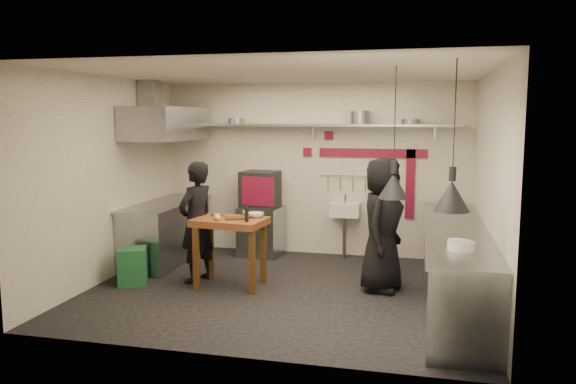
% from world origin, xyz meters
% --- Properties ---
extents(floor, '(5.00, 5.00, 0.00)m').
position_xyz_m(floor, '(0.00, 0.00, 0.00)').
color(floor, black).
rests_on(floor, ground).
extents(ceiling, '(5.00, 5.00, 0.00)m').
position_xyz_m(ceiling, '(0.00, 0.00, 2.80)').
color(ceiling, beige).
rests_on(ceiling, floor).
extents(wall_back, '(5.00, 0.04, 2.80)m').
position_xyz_m(wall_back, '(0.00, 2.10, 1.40)').
color(wall_back, silver).
rests_on(wall_back, floor).
extents(wall_front, '(5.00, 0.04, 2.80)m').
position_xyz_m(wall_front, '(0.00, -2.10, 1.40)').
color(wall_front, silver).
rests_on(wall_front, floor).
extents(wall_left, '(0.04, 4.20, 2.80)m').
position_xyz_m(wall_left, '(-2.50, 0.00, 1.40)').
color(wall_left, silver).
rests_on(wall_left, floor).
extents(wall_right, '(0.04, 4.20, 2.80)m').
position_xyz_m(wall_right, '(2.50, 0.00, 1.40)').
color(wall_right, silver).
rests_on(wall_right, floor).
extents(red_band_horiz, '(1.70, 0.02, 0.14)m').
position_xyz_m(red_band_horiz, '(0.95, 2.08, 1.68)').
color(red_band_horiz, maroon).
rests_on(red_band_horiz, wall_back).
extents(red_band_vert, '(0.14, 0.02, 1.10)m').
position_xyz_m(red_band_vert, '(1.55, 2.08, 1.20)').
color(red_band_vert, maroon).
rests_on(red_band_vert, wall_back).
extents(red_tile_a, '(0.14, 0.02, 0.14)m').
position_xyz_m(red_tile_a, '(0.25, 2.08, 1.95)').
color(red_tile_a, maroon).
rests_on(red_tile_a, wall_back).
extents(red_tile_b, '(0.14, 0.02, 0.14)m').
position_xyz_m(red_tile_b, '(-0.10, 2.08, 1.68)').
color(red_tile_b, maroon).
rests_on(red_tile_b, wall_back).
extents(back_shelf, '(4.60, 0.34, 0.04)m').
position_xyz_m(back_shelf, '(0.00, 1.92, 2.12)').
color(back_shelf, gray).
rests_on(back_shelf, wall_back).
extents(shelf_bracket_left, '(0.04, 0.06, 0.24)m').
position_xyz_m(shelf_bracket_left, '(-1.90, 2.07, 2.02)').
color(shelf_bracket_left, gray).
rests_on(shelf_bracket_left, wall_back).
extents(shelf_bracket_mid, '(0.04, 0.06, 0.24)m').
position_xyz_m(shelf_bracket_mid, '(0.00, 2.07, 2.02)').
color(shelf_bracket_mid, gray).
rests_on(shelf_bracket_mid, wall_back).
extents(shelf_bracket_right, '(0.04, 0.06, 0.24)m').
position_xyz_m(shelf_bracket_right, '(1.90, 2.07, 2.02)').
color(shelf_bracket_right, gray).
rests_on(shelf_bracket_right, wall_back).
extents(pan_far_left, '(0.31, 0.31, 0.09)m').
position_xyz_m(pan_far_left, '(-1.26, 1.92, 2.19)').
color(pan_far_left, gray).
rests_on(pan_far_left, back_shelf).
extents(pan_mid_left, '(0.24, 0.24, 0.07)m').
position_xyz_m(pan_mid_left, '(-1.23, 1.92, 2.18)').
color(pan_mid_left, gray).
rests_on(pan_mid_left, back_shelf).
extents(stock_pot, '(0.37, 0.37, 0.20)m').
position_xyz_m(stock_pot, '(0.77, 1.92, 2.24)').
color(stock_pot, gray).
rests_on(stock_pot, back_shelf).
extents(pan_right, '(0.34, 0.34, 0.08)m').
position_xyz_m(pan_right, '(1.53, 1.92, 2.18)').
color(pan_right, gray).
rests_on(pan_right, back_shelf).
extents(oven_stand, '(0.71, 0.66, 0.80)m').
position_xyz_m(oven_stand, '(-0.79, 1.74, 0.40)').
color(oven_stand, gray).
rests_on(oven_stand, floor).
extents(combi_oven, '(0.61, 0.58, 0.58)m').
position_xyz_m(combi_oven, '(-0.81, 1.75, 1.09)').
color(combi_oven, black).
rests_on(combi_oven, oven_stand).
extents(oven_door, '(0.53, 0.10, 0.46)m').
position_xyz_m(oven_door, '(-0.78, 1.50, 1.09)').
color(oven_door, maroon).
rests_on(oven_door, combi_oven).
extents(oven_glass, '(0.36, 0.06, 0.34)m').
position_xyz_m(oven_glass, '(-0.82, 1.49, 1.09)').
color(oven_glass, black).
rests_on(oven_glass, oven_door).
extents(hand_sink, '(0.46, 0.34, 0.22)m').
position_xyz_m(hand_sink, '(0.55, 1.92, 0.78)').
color(hand_sink, silver).
rests_on(hand_sink, wall_back).
extents(sink_tap, '(0.03, 0.03, 0.14)m').
position_xyz_m(sink_tap, '(0.55, 1.92, 0.96)').
color(sink_tap, gray).
rests_on(sink_tap, hand_sink).
extents(sink_drain, '(0.06, 0.06, 0.66)m').
position_xyz_m(sink_drain, '(0.55, 1.88, 0.34)').
color(sink_drain, gray).
rests_on(sink_drain, floor).
extents(utensil_rail, '(0.90, 0.02, 0.02)m').
position_xyz_m(utensil_rail, '(0.55, 2.06, 1.32)').
color(utensil_rail, gray).
rests_on(utensil_rail, wall_back).
extents(counter_right, '(0.70, 3.80, 0.90)m').
position_xyz_m(counter_right, '(2.15, 0.00, 0.45)').
color(counter_right, gray).
rests_on(counter_right, floor).
extents(counter_right_top, '(0.76, 3.90, 0.03)m').
position_xyz_m(counter_right_top, '(2.15, 0.00, 0.92)').
color(counter_right_top, gray).
rests_on(counter_right_top, counter_right).
extents(plate_stack, '(0.33, 0.33, 0.09)m').
position_xyz_m(plate_stack, '(2.12, -1.17, 0.97)').
color(plate_stack, silver).
rests_on(plate_stack, counter_right_top).
extents(small_bowl_right, '(0.21, 0.21, 0.05)m').
position_xyz_m(small_bowl_right, '(2.10, -0.92, 0.96)').
color(small_bowl_right, silver).
rests_on(small_bowl_right, counter_right_top).
extents(counter_left, '(0.70, 1.90, 0.90)m').
position_xyz_m(counter_left, '(-2.15, 1.05, 0.45)').
color(counter_left, gray).
rests_on(counter_left, floor).
extents(counter_left_top, '(0.76, 2.00, 0.03)m').
position_xyz_m(counter_left_top, '(-2.15, 1.05, 0.92)').
color(counter_left_top, gray).
rests_on(counter_left_top, counter_left).
extents(extractor_hood, '(0.78, 1.60, 0.50)m').
position_xyz_m(extractor_hood, '(-2.10, 1.05, 2.15)').
color(extractor_hood, gray).
rests_on(extractor_hood, ceiling).
extents(hood_duct, '(0.28, 0.28, 0.50)m').
position_xyz_m(hood_duct, '(-2.35, 1.05, 2.55)').
color(hood_duct, gray).
rests_on(hood_duct, ceiling).
extents(green_bin, '(0.48, 0.48, 0.50)m').
position_xyz_m(green_bin, '(-2.05, -0.20, 0.25)').
color(green_bin, '#1C5631').
rests_on(green_bin, floor).
extents(prep_table, '(0.99, 0.74, 0.92)m').
position_xyz_m(prep_table, '(-0.72, 0.02, 0.46)').
color(prep_table, brown).
rests_on(prep_table, floor).
extents(cutting_board, '(0.36, 0.31, 0.02)m').
position_xyz_m(cutting_board, '(-0.63, 0.02, 0.93)').
color(cutting_board, '#482A0F').
rests_on(cutting_board, prep_table).
extents(pepper_mill, '(0.05, 0.05, 0.20)m').
position_xyz_m(pepper_mill, '(-0.43, -0.17, 1.02)').
color(pepper_mill, black).
rests_on(pepper_mill, prep_table).
extents(lemon_a, '(0.09, 0.09, 0.08)m').
position_xyz_m(lemon_a, '(-0.87, -0.10, 0.96)').
color(lemon_a, gold).
rests_on(lemon_a, prep_table).
extents(lemon_b, '(0.09, 0.09, 0.08)m').
position_xyz_m(lemon_b, '(-0.83, -0.15, 0.96)').
color(lemon_b, gold).
rests_on(lemon_b, prep_table).
extents(veg_ball, '(0.11, 0.11, 0.09)m').
position_xyz_m(veg_ball, '(-0.56, 0.19, 0.97)').
color(veg_ball, '#467F2B').
rests_on(veg_ball, prep_table).
extents(steel_tray, '(0.19, 0.17, 0.03)m').
position_xyz_m(steel_tray, '(-0.94, 0.14, 0.94)').
color(steel_tray, gray).
rests_on(steel_tray, prep_table).
extents(bowl, '(0.23, 0.23, 0.07)m').
position_xyz_m(bowl, '(-0.41, 0.17, 0.95)').
color(bowl, silver).
rests_on(bowl, prep_table).
extents(heat_lamp_near, '(0.35, 0.35, 1.46)m').
position_xyz_m(heat_lamp_near, '(1.41, -0.58, 2.07)').
color(heat_lamp_near, black).
rests_on(heat_lamp_near, ceiling).
extents(heat_lamp_far, '(0.36, 0.36, 1.46)m').
position_xyz_m(heat_lamp_far, '(2.01, -1.27, 2.07)').
color(heat_lamp_far, black).
rests_on(heat_lamp_far, ceiling).
extents(chef_left, '(0.59, 0.71, 1.66)m').
position_xyz_m(chef_left, '(-1.24, 0.13, 0.83)').
color(chef_left, black).
rests_on(chef_left, floor).
extents(chef_right, '(0.73, 0.95, 1.74)m').
position_xyz_m(chef_right, '(1.24, 0.32, 0.87)').
color(chef_right, black).
rests_on(chef_right, floor).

